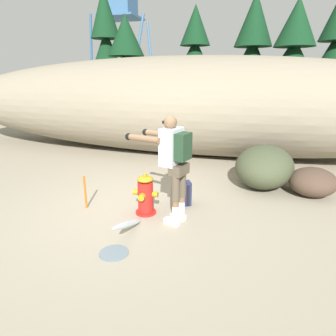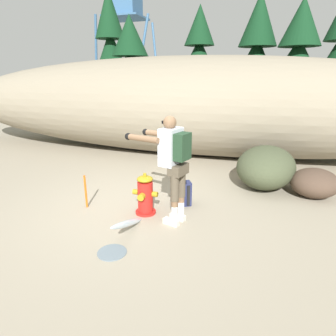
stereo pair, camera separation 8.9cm
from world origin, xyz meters
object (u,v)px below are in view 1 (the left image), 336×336
object	(u,v)px
spare_backpack	(182,194)
fire_hydrant	(145,196)
utility_worker	(173,157)
boulder_large	(264,166)
boulder_mid	(313,182)
survey_stake	(85,192)
watchtower	(121,4)

from	to	relation	value
spare_backpack	fire_hydrant	bearing A→B (deg)	106.69
utility_worker	boulder_large	size ratio (longest dim) A/B	1.10
utility_worker	boulder_mid	xyz separation A→B (m)	(2.35, 1.78, -0.80)
fire_hydrant	survey_stake	distance (m)	1.10
spare_backpack	boulder_mid	xyz separation A→B (m)	(2.35, 1.12, 0.06)
spare_backpack	boulder_mid	world-z (taller)	boulder_mid
boulder_large	survey_stake	bearing A→B (deg)	-146.81
boulder_mid	survey_stake	world-z (taller)	survey_stake
utility_worker	boulder_mid	size ratio (longest dim) A/B	1.89
survey_stake	fire_hydrant	bearing A→B (deg)	4.77
boulder_large	spare_backpack	bearing A→B (deg)	-136.04
utility_worker	boulder_mid	bearing A→B (deg)	-126.86
boulder_large	boulder_mid	size ratio (longest dim) A/B	1.72
boulder_mid	survey_stake	bearing A→B (deg)	-156.40
watchtower	survey_stake	world-z (taller)	watchtower
fire_hydrant	survey_stake	xyz separation A→B (m)	(-1.09, -0.09, -0.03)
survey_stake	watchtower	bearing A→B (deg)	111.70
boulder_large	watchtower	size ratio (longest dim) A/B	0.17
utility_worker	spare_backpack	distance (m)	1.09
utility_worker	watchtower	world-z (taller)	watchtower
utility_worker	spare_backpack	bearing A→B (deg)	-74.37
boulder_large	survey_stake	xyz separation A→B (m)	(-3.05, -1.99, -0.14)
fire_hydrant	spare_backpack	distance (m)	0.74
utility_worker	spare_backpack	size ratio (longest dim) A/B	3.62
boulder_mid	watchtower	bearing A→B (deg)	126.16
boulder_mid	survey_stake	size ratio (longest dim) A/B	1.50
watchtower	boulder_large	bearing A→B (deg)	-55.85
fire_hydrant	utility_worker	xyz separation A→B (m)	(0.51, -0.14, 0.75)
utility_worker	survey_stake	size ratio (longest dim) A/B	2.84
fire_hydrant	spare_backpack	bearing A→B (deg)	44.99
spare_backpack	watchtower	bearing A→B (deg)	-0.78
utility_worker	boulder_large	distance (m)	2.58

